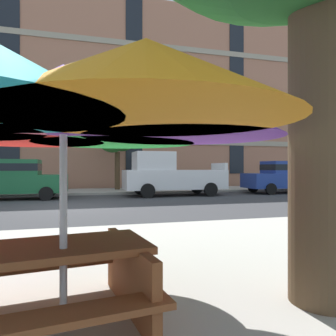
{
  "coord_description": "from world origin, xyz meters",
  "views": [
    {
      "loc": [
        0.4,
        -11.62,
        1.41
      ],
      "look_at": [
        4.47,
        3.2,
        1.4
      ],
      "focal_mm": 33.65,
      "sensor_mm": 36.0,
      "label": 1
    }
  ],
  "objects_px": {
    "sedan_blue": "(284,176)",
    "picnic_table": "(36,282)",
    "street_tree_middle": "(118,135)",
    "patio_umbrella": "(63,104)",
    "sedan_green": "(14,178)",
    "pickup_white": "(170,175)"
  },
  "relations": [
    {
      "from": "sedan_blue",
      "to": "picnic_table",
      "type": "bearing_deg",
      "value": -131.99
    },
    {
      "from": "picnic_table",
      "to": "patio_umbrella",
      "type": "bearing_deg",
      "value": -26.96
    },
    {
      "from": "street_tree_middle",
      "to": "picnic_table",
      "type": "height_order",
      "value": "street_tree_middle"
    },
    {
      "from": "sedan_green",
      "to": "pickup_white",
      "type": "xyz_separation_m",
      "value": [
        7.2,
        0.0,
        0.08
      ]
    },
    {
      "from": "sedan_blue",
      "to": "street_tree_middle",
      "type": "height_order",
      "value": "street_tree_middle"
    },
    {
      "from": "street_tree_middle",
      "to": "patio_umbrella",
      "type": "relative_size",
      "value": 1.22
    },
    {
      "from": "sedan_green",
      "to": "street_tree_middle",
      "type": "relative_size",
      "value": 0.97
    },
    {
      "from": "pickup_white",
      "to": "picnic_table",
      "type": "xyz_separation_m",
      "value": [
        -4.67,
        -12.59,
        -0.54
      ]
    },
    {
      "from": "street_tree_middle",
      "to": "patio_umbrella",
      "type": "bearing_deg",
      "value": -97.81
    },
    {
      "from": "sedan_blue",
      "to": "street_tree_middle",
      "type": "distance_m",
      "value": 9.82
    },
    {
      "from": "pickup_white",
      "to": "picnic_table",
      "type": "relative_size",
      "value": 2.56
    },
    {
      "from": "pickup_white",
      "to": "patio_umbrella",
      "type": "xyz_separation_m",
      "value": [
        -4.45,
        -12.7,
        0.89
      ]
    },
    {
      "from": "sedan_green",
      "to": "patio_umbrella",
      "type": "distance_m",
      "value": 13.03
    },
    {
      "from": "sedan_blue",
      "to": "picnic_table",
      "type": "height_order",
      "value": "sedan_blue"
    },
    {
      "from": "patio_umbrella",
      "to": "picnic_table",
      "type": "height_order",
      "value": "patio_umbrella"
    },
    {
      "from": "pickup_white",
      "to": "patio_umbrella",
      "type": "bearing_deg",
      "value": -109.32
    },
    {
      "from": "sedan_green",
      "to": "pickup_white",
      "type": "height_order",
      "value": "pickup_white"
    },
    {
      "from": "sedan_green",
      "to": "patio_umbrella",
      "type": "relative_size",
      "value": 1.19
    },
    {
      "from": "pickup_white",
      "to": "street_tree_middle",
      "type": "xyz_separation_m",
      "value": [
        -2.25,
        3.38,
        2.31
      ]
    },
    {
      "from": "street_tree_middle",
      "to": "picnic_table",
      "type": "bearing_deg",
      "value": -98.62
    },
    {
      "from": "sedan_green",
      "to": "street_tree_middle",
      "type": "height_order",
      "value": "street_tree_middle"
    },
    {
      "from": "street_tree_middle",
      "to": "patio_umbrella",
      "type": "height_order",
      "value": "street_tree_middle"
    }
  ]
}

